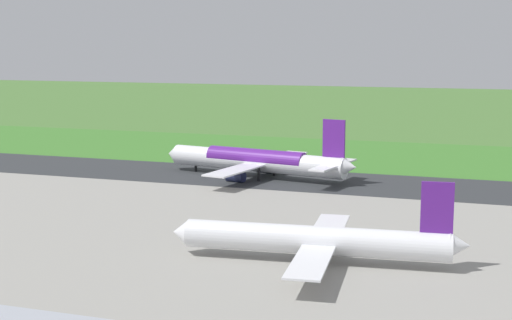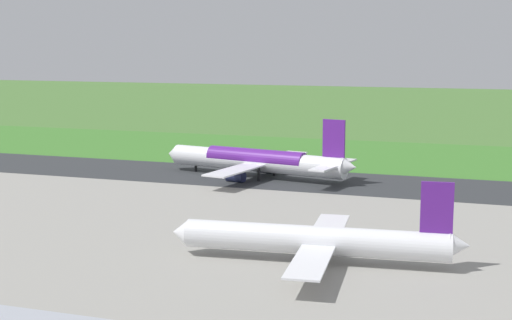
% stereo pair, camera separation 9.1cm
% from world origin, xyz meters
% --- Properties ---
extents(ground_plane, '(800.00, 800.00, 0.00)m').
position_xyz_m(ground_plane, '(0.00, 0.00, 0.00)').
color(ground_plane, '#477233').
extents(runway_asphalt, '(600.00, 29.03, 0.06)m').
position_xyz_m(runway_asphalt, '(0.00, 0.00, 0.03)').
color(runway_asphalt, '#2D3033').
rests_on(runway_asphalt, ground).
extents(apron_concrete, '(440.00, 110.00, 0.05)m').
position_xyz_m(apron_concrete, '(0.00, 66.13, 0.03)').
color(apron_concrete, gray).
rests_on(apron_concrete, ground).
extents(grass_verge_foreground, '(600.00, 80.00, 0.04)m').
position_xyz_m(grass_verge_foreground, '(0.00, -39.40, 0.02)').
color(grass_verge_foreground, '#3C782B').
rests_on(grass_verge_foreground, ground).
extents(airliner_main, '(53.89, 44.35, 15.88)m').
position_xyz_m(airliner_main, '(-10.45, 0.07, 4.35)').
color(airliner_main, white).
rests_on(airliner_main, ground).
extents(airliner_parked_near, '(46.26, 37.91, 13.50)m').
position_xyz_m(airliner_parked_near, '(-42.38, 66.61, 3.69)').
color(airliner_parked_near, white).
rests_on(airliner_parked_near, ground).
extents(no_stopping_sign, '(0.60, 0.10, 2.78)m').
position_xyz_m(no_stopping_sign, '(-20.33, -38.20, 1.65)').
color(no_stopping_sign, slate).
rests_on(no_stopping_sign, ground).
extents(traffic_cone_orange, '(0.40, 0.40, 0.55)m').
position_xyz_m(traffic_cone_orange, '(-12.40, -40.59, 0.28)').
color(traffic_cone_orange, orange).
rests_on(traffic_cone_orange, ground).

